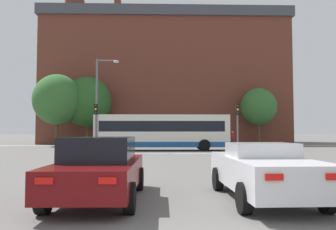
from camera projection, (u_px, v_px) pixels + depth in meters
The scene contains 15 objects.
stop_line_strip at pixel (167, 153), 24.73m from camera, with size 8.16×0.30×0.01m, color silver.
far_pavement at pixel (164, 146), 38.61m from camera, with size 69.07×2.50×0.01m, color gray.
brick_civic_building at pixel (164, 81), 49.63m from camera, with size 34.04×14.85×24.47m.
car_saloon_left at pixel (100, 168), 7.89m from camera, with size 1.97×4.37×1.52m.
car_roadster_right at pixel (263, 170), 7.96m from camera, with size 1.97×4.43×1.37m.
bus_crossing_lead at pixel (162, 131), 28.93m from camera, with size 11.65×2.70×3.11m.
traffic_light_near_left at pixel (96, 120), 24.91m from camera, with size 0.26×0.31×3.76m.
traffic_light_near_right at pixel (238, 120), 25.02m from camera, with size 0.26×0.31×3.74m.
street_lamp_junction at pixel (100, 95), 27.58m from camera, with size 1.95×0.36×7.84m.
pedestrian_waiting at pixel (233, 137), 39.10m from camera, with size 0.43×0.45×1.69m.
pedestrian_walking_east at pixel (202, 138), 38.06m from camera, with size 0.40×0.23×1.61m.
pedestrian_walking_west at pixel (204, 137), 38.18m from camera, with size 0.45×0.42×1.81m.
tree_by_building at pixel (87, 102), 39.83m from camera, with size 5.85×5.85×8.33m.
tree_kerbside at pixel (58, 100), 37.99m from camera, with size 5.59×5.59×8.31m.
tree_distant at pixel (259, 107), 40.67m from camera, with size 4.42×4.42×7.08m.
Camera 1 is at (-0.64, -3.63, 1.65)m, focal length 35.00 mm.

